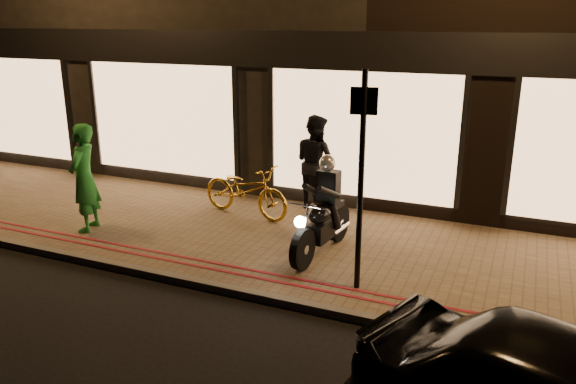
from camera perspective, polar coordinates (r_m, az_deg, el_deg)
The scene contains 9 objects.
ground at distance 7.75m, azimuth -1.50°, elevation -11.46°, with size 90.00×90.00×0.00m, color black.
sidewalk at distance 9.39m, azimuth 3.68°, elevation -5.74°, with size 50.00×4.00×0.12m, color #756248.
kerb_stone at distance 7.76m, azimuth -1.34°, elevation -10.91°, with size 50.00×0.14×0.12m, color #59544C.
red_kerb_lines at distance 8.14m, azimuth 0.15°, elevation -9.00°, with size 50.00×0.26×0.01m.
motorcycle at distance 8.85m, azimuth 3.59°, elevation -2.52°, with size 0.61×1.94×1.59m.
sign_post at distance 7.42m, azimuth 7.45°, elevation 2.08°, with size 0.35×0.10×3.00m.
bicycle_gold at distance 10.61m, azimuth -4.32°, elevation 0.20°, with size 0.67×1.91×1.00m, color gold.
person_green at distance 10.36m, azimuth -20.01°, elevation 1.35°, with size 0.69×0.46×1.90m, color #217F2E.
person_dark at distance 10.92m, azimuth 2.82°, elevation 3.04°, with size 0.90×0.70×1.86m, color black.
Camera 1 is at (2.90, -6.15, 3.71)m, focal length 35.00 mm.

